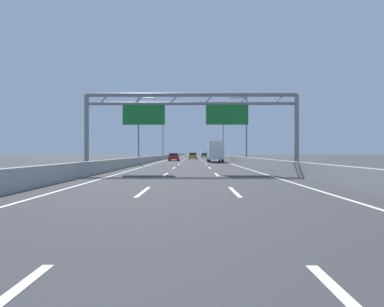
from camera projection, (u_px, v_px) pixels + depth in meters
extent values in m
plane|color=#38383A|center=(193.00, 157.00, 98.99)|extent=(260.00, 260.00, 0.00)
cube|color=white|center=(143.00, 192.00, 11.50)|extent=(0.16, 3.00, 0.01)
cube|color=white|center=(165.00, 175.00, 20.50)|extent=(0.16, 3.00, 0.01)
cube|color=white|center=(174.00, 168.00, 29.50)|extent=(0.16, 3.00, 0.01)
cube|color=white|center=(179.00, 164.00, 38.50)|extent=(0.16, 3.00, 0.01)
cube|color=white|center=(182.00, 162.00, 47.50)|extent=(0.16, 3.00, 0.01)
cube|color=white|center=(183.00, 161.00, 56.50)|extent=(0.16, 3.00, 0.01)
cube|color=white|center=(185.00, 159.00, 65.50)|extent=(0.16, 3.00, 0.01)
cube|color=white|center=(186.00, 159.00, 74.50)|extent=(0.16, 3.00, 0.01)
cube|color=white|center=(187.00, 158.00, 83.50)|extent=(0.16, 3.00, 0.01)
cube|color=white|center=(187.00, 157.00, 92.50)|extent=(0.16, 3.00, 0.01)
cube|color=white|center=(188.00, 157.00, 101.50)|extent=(0.16, 3.00, 0.01)
cube|color=white|center=(189.00, 157.00, 110.50)|extent=(0.16, 3.00, 0.01)
cube|color=white|center=(189.00, 156.00, 119.50)|extent=(0.16, 3.00, 0.01)
cube|color=white|center=(189.00, 156.00, 128.50)|extent=(0.16, 3.00, 0.01)
cube|color=white|center=(190.00, 156.00, 137.50)|extent=(0.16, 3.00, 0.01)
cube|color=white|center=(190.00, 156.00, 146.50)|extent=(0.16, 3.00, 0.01)
cube|color=white|center=(190.00, 155.00, 155.50)|extent=(0.16, 3.00, 0.01)
cube|color=white|center=(235.00, 192.00, 11.48)|extent=(0.16, 3.00, 0.01)
cube|color=white|center=(217.00, 175.00, 20.48)|extent=(0.16, 3.00, 0.01)
cube|color=white|center=(210.00, 168.00, 29.48)|extent=(0.16, 3.00, 0.01)
cube|color=white|center=(206.00, 164.00, 38.48)|extent=(0.16, 3.00, 0.01)
cube|color=white|center=(204.00, 162.00, 47.48)|extent=(0.16, 3.00, 0.01)
cube|color=white|center=(202.00, 161.00, 56.48)|extent=(0.16, 3.00, 0.01)
cube|color=white|center=(201.00, 159.00, 65.48)|extent=(0.16, 3.00, 0.01)
cube|color=white|center=(200.00, 159.00, 74.48)|extent=(0.16, 3.00, 0.01)
cube|color=white|center=(199.00, 158.00, 83.48)|extent=(0.16, 3.00, 0.01)
cube|color=white|center=(199.00, 157.00, 92.48)|extent=(0.16, 3.00, 0.01)
cube|color=white|center=(198.00, 157.00, 101.48)|extent=(0.16, 3.00, 0.01)
cube|color=white|center=(198.00, 157.00, 110.48)|extent=(0.16, 3.00, 0.01)
cube|color=white|center=(198.00, 156.00, 119.48)|extent=(0.16, 3.00, 0.01)
cube|color=white|center=(197.00, 156.00, 128.48)|extent=(0.16, 3.00, 0.01)
cube|color=white|center=(197.00, 156.00, 137.48)|extent=(0.16, 3.00, 0.01)
cube|color=white|center=(197.00, 156.00, 146.48)|extent=(0.16, 3.00, 0.01)
cube|color=white|center=(197.00, 155.00, 155.48)|extent=(0.16, 3.00, 0.01)
cube|color=white|center=(176.00, 158.00, 87.02)|extent=(0.16, 176.00, 0.01)
cube|color=white|center=(211.00, 158.00, 86.96)|extent=(0.16, 176.00, 0.01)
cube|color=#9E9E99|center=(175.00, 155.00, 109.03)|extent=(0.45, 220.00, 0.95)
cube|color=#9E9E99|center=(212.00, 155.00, 108.94)|extent=(0.45, 220.00, 0.95)
cylinder|color=gray|center=(87.00, 133.00, 23.57)|extent=(0.36, 0.36, 6.20)
cylinder|color=gray|center=(297.00, 133.00, 23.47)|extent=(0.36, 0.36, 6.20)
cylinder|color=gray|center=(191.00, 95.00, 23.51)|extent=(16.93, 0.32, 0.32)
cylinder|color=gray|center=(191.00, 104.00, 23.51)|extent=(16.93, 0.26, 0.26)
cylinder|color=gray|center=(104.00, 99.00, 23.55)|extent=(0.74, 0.10, 0.74)
cylinder|color=gray|center=(139.00, 99.00, 23.53)|extent=(0.74, 0.10, 0.74)
cylinder|color=gray|center=(174.00, 99.00, 23.52)|extent=(0.74, 0.10, 0.74)
cylinder|color=gray|center=(209.00, 99.00, 23.50)|extent=(0.74, 0.10, 0.74)
cylinder|color=gray|center=(244.00, 99.00, 23.48)|extent=(0.74, 0.10, 0.74)
cylinder|color=gray|center=(279.00, 99.00, 23.47)|extent=(0.74, 0.10, 0.74)
cube|color=#19752D|center=(144.00, 115.00, 23.54)|extent=(3.40, 0.12, 1.60)
cube|color=#19752D|center=(227.00, 115.00, 23.50)|extent=(3.40, 0.12, 1.60)
cylinder|color=slate|center=(139.00, 130.00, 41.68)|extent=(0.20, 0.20, 9.50)
cylinder|color=slate|center=(146.00, 98.00, 41.65)|extent=(2.20, 0.12, 0.12)
cube|color=#F2EAC6|center=(154.00, 99.00, 41.65)|extent=(0.56, 0.28, 0.20)
cylinder|color=slate|center=(246.00, 130.00, 41.58)|extent=(0.20, 0.20, 9.50)
cylinder|color=slate|center=(239.00, 98.00, 41.57)|extent=(2.20, 0.12, 0.12)
cube|color=#F2EAC6|center=(231.00, 99.00, 41.58)|extent=(0.56, 0.28, 0.20)
cylinder|color=slate|center=(163.00, 140.00, 74.57)|extent=(0.20, 0.20, 9.50)
cylinder|color=slate|center=(167.00, 122.00, 74.55)|extent=(2.20, 0.12, 0.12)
cube|color=#F2EAC6|center=(172.00, 122.00, 74.54)|extent=(0.56, 0.28, 0.20)
cylinder|color=slate|center=(223.00, 140.00, 74.48)|extent=(0.20, 0.20, 9.50)
cylinder|color=slate|center=(219.00, 122.00, 74.47)|extent=(2.20, 0.12, 0.12)
cube|color=#F2EAC6|center=(215.00, 122.00, 74.48)|extent=(0.56, 0.28, 0.20)
cube|color=orange|center=(193.00, 156.00, 71.15)|extent=(1.88, 4.66, 0.68)
cube|color=black|center=(193.00, 154.00, 70.96)|extent=(1.65, 2.10, 0.49)
cylinder|color=black|center=(190.00, 157.00, 72.93)|extent=(0.22, 0.64, 0.64)
cylinder|color=black|center=(196.00, 157.00, 72.92)|extent=(0.22, 0.64, 0.64)
cylinder|color=black|center=(189.00, 158.00, 69.37)|extent=(0.22, 0.64, 0.64)
cylinder|color=black|center=(196.00, 158.00, 69.36)|extent=(0.22, 0.64, 0.64)
cube|color=yellow|center=(194.00, 156.00, 85.53)|extent=(1.70, 4.18, 0.67)
cube|color=black|center=(194.00, 154.00, 85.29)|extent=(1.50, 1.77, 0.44)
cylinder|color=black|center=(191.00, 157.00, 87.08)|extent=(0.22, 0.64, 0.64)
cylinder|color=black|center=(196.00, 157.00, 87.07)|extent=(0.22, 0.64, 0.64)
cylinder|color=black|center=(191.00, 157.00, 84.00)|extent=(0.22, 0.64, 0.64)
cylinder|color=black|center=(196.00, 157.00, 83.99)|extent=(0.22, 0.64, 0.64)
cube|color=#1E7A38|center=(204.00, 155.00, 94.83)|extent=(1.80, 4.19, 0.65)
cube|color=black|center=(204.00, 154.00, 95.02)|extent=(1.58, 2.00, 0.42)
cylinder|color=black|center=(202.00, 156.00, 96.38)|extent=(0.22, 0.64, 0.64)
cylinder|color=black|center=(206.00, 156.00, 96.37)|extent=(0.22, 0.64, 0.64)
cylinder|color=black|center=(202.00, 156.00, 93.30)|extent=(0.22, 0.64, 0.64)
cylinder|color=black|center=(207.00, 156.00, 93.29)|extent=(0.22, 0.64, 0.64)
cube|color=red|center=(174.00, 157.00, 55.37)|extent=(1.85, 4.45, 0.67)
cube|color=black|center=(174.00, 154.00, 54.87)|extent=(1.63, 1.96, 0.42)
cylinder|color=black|center=(170.00, 159.00, 57.06)|extent=(0.22, 0.64, 0.64)
cylinder|color=black|center=(179.00, 159.00, 57.05)|extent=(0.22, 0.64, 0.64)
cylinder|color=black|center=(169.00, 159.00, 53.70)|extent=(0.22, 0.64, 0.64)
cylinder|color=black|center=(178.00, 159.00, 53.69)|extent=(0.22, 0.64, 0.64)
cube|color=#B21E19|center=(214.00, 153.00, 51.01)|extent=(2.37, 2.13, 1.82)
cube|color=silver|center=(215.00, 151.00, 47.10)|extent=(2.37, 5.28, 2.79)
cylinder|color=black|center=(208.00, 159.00, 51.18)|extent=(0.28, 0.96, 0.96)
cylinder|color=black|center=(220.00, 159.00, 51.17)|extent=(0.28, 0.96, 0.96)
cylinder|color=black|center=(209.00, 159.00, 45.87)|extent=(0.28, 0.96, 0.96)
cylinder|color=black|center=(223.00, 159.00, 45.86)|extent=(0.28, 0.96, 0.96)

